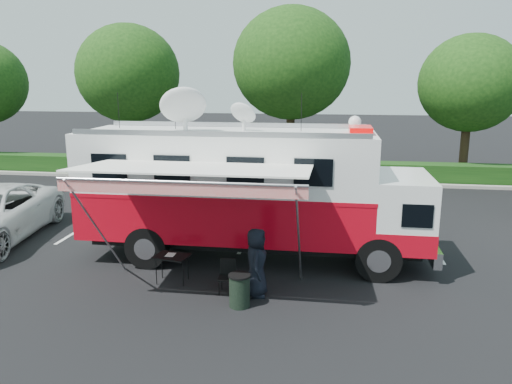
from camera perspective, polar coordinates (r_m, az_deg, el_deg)
ground_plane at (r=14.98m, az=-0.29°, el=-7.53°), size 120.00×120.00×0.00m
back_border at (r=26.79m, az=6.51°, el=12.38°), size 60.00×6.14×8.87m
stall_lines at (r=17.86m, az=-0.40°, el=-4.10°), size 24.12×5.50×0.01m
command_truck at (r=14.40m, az=-0.64°, el=0.18°), size 10.01×2.75×4.81m
awning at (r=11.64m, az=-7.26°, el=2.24°), size 5.47×2.81×3.30m
person at (r=12.57m, az=0.04°, el=-11.70°), size 0.62×0.89×1.71m
folding_table at (r=13.23m, az=-9.60°, el=-7.36°), size 0.97×0.77×0.74m
folding_chair at (r=12.60m, az=-3.30°, el=-9.21°), size 0.43×0.45×0.84m
trash_bin at (r=11.86m, az=-1.90°, el=-11.17°), size 0.52×0.52×0.79m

